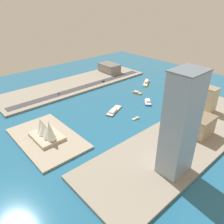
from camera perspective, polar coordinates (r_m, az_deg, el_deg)
ground_plane at (r=281.40m, az=1.68°, el=1.72°), size 440.00×440.00×0.00m
quay_west at (r=229.74m, az=18.79°, el=-6.23°), size 70.00×240.00×2.43m
quay_east at (r=352.38m, az=-9.40°, el=7.16°), size 70.00×240.00×2.43m
peninsula_point at (r=225.65m, az=-16.53°, el=-6.58°), size 84.50×51.24×2.00m
road_strip at (r=336.12m, az=-7.51°, el=6.49°), size 12.79×228.00×0.15m
ferry_yellow_fast at (r=356.88m, az=8.91°, el=7.59°), size 20.37×26.84×5.17m
sailboat_small_white at (r=251.31m, az=6.24°, el=-1.68°), size 4.19×10.50×10.99m
water_taxi_orange at (r=317.77m, az=6.58°, el=5.03°), size 14.81×7.08×3.52m
catamaran_blue at (r=290.85m, az=9.34°, el=2.60°), size 17.86×17.84×4.25m
barge_flat_brown at (r=266.07m, az=0.48°, el=0.35°), size 19.61×30.53×3.15m
office_block_beige at (r=283.49m, az=23.51°, el=3.26°), size 21.20×15.55×29.00m
carpark_squat_concrete at (r=403.54m, az=-0.70°, el=11.49°), size 38.33×25.27×14.17m
apartment_midrise_tan at (r=233.55m, az=21.43°, el=-2.97°), size 26.40×26.91×19.28m
tower_tall_glass at (r=162.77m, az=17.38°, el=-3.42°), size 18.57×25.27×82.02m
suv_black at (r=354.03m, az=-2.30°, el=8.00°), size 2.00×4.71×1.67m
sedan_silver at (r=317.97m, az=-13.86°, el=4.77°), size 2.06×4.64×1.61m
traffic_light_waterfront at (r=329.17m, az=-6.66°, el=6.87°), size 0.36×0.36×6.50m
opera_landmark at (r=221.53m, az=-16.90°, el=-4.67°), size 33.10×24.58×22.96m
park_tree_cluster at (r=253.80m, az=21.39°, el=-1.46°), size 12.22×19.90×8.91m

